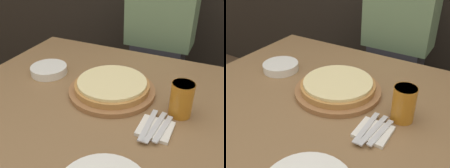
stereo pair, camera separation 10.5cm
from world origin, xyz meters
TOP-DOWN VIEW (x-y plane):
  - pizza_on_board at (-0.07, 0.10)m, footprint 0.35×0.35m
  - beer_glass at (0.21, 0.06)m, footprint 0.08×0.08m
  - side_bowl at (-0.41, 0.13)m, footprint 0.16×0.16m
  - napkin_stack at (0.16, -0.06)m, footprint 0.11×0.11m
  - fork at (0.13, -0.06)m, footprint 0.02×0.17m
  - dinner_knife at (0.16, -0.06)m, footprint 0.03×0.18m
  - spoon at (0.18, -0.06)m, footprint 0.03×0.15m
  - diner_person at (-0.06, 0.74)m, footprint 0.38×0.20m

SIDE VIEW (x-z plane):
  - diner_person at x=-0.06m, z-range -0.01..1.29m
  - napkin_stack at x=0.16m, z-range 0.70..0.71m
  - fork at x=0.13m, z-range 0.71..0.72m
  - dinner_knife at x=0.16m, z-range 0.71..0.72m
  - spoon at x=0.18m, z-range 0.71..0.72m
  - side_bowl at x=-0.41m, z-range 0.70..0.74m
  - pizza_on_board at x=-0.07m, z-range 0.70..0.76m
  - beer_glass at x=0.21m, z-range 0.71..0.84m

